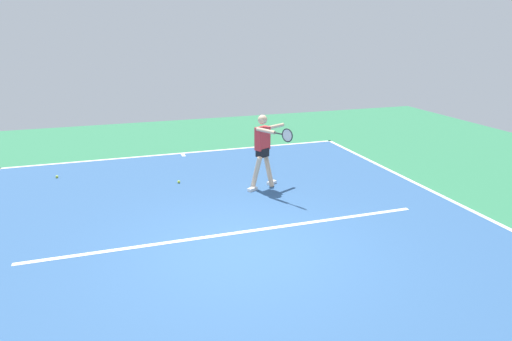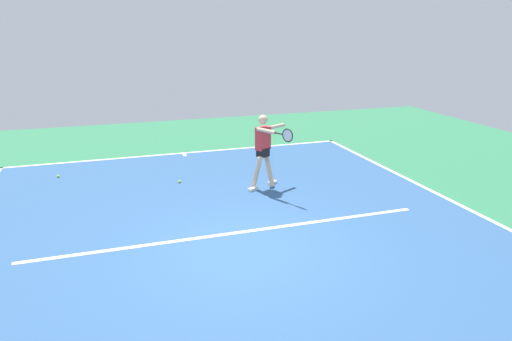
% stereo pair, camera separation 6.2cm
% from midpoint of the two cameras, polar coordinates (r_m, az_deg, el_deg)
% --- Properties ---
extents(ground_plane, '(22.97, 22.97, 0.00)m').
position_cam_midpoint_polar(ground_plane, '(7.79, -1.32, -9.81)').
color(ground_plane, '#2D754C').
extents(court_surface, '(9.76, 12.99, 0.00)m').
position_cam_midpoint_polar(court_surface, '(7.79, -1.32, -9.80)').
color(court_surface, '#2D5484').
rests_on(court_surface, ground_plane).
extents(court_line_baseline_near, '(9.76, 0.10, 0.01)m').
position_cam_midpoint_polar(court_line_baseline_near, '(13.70, -9.30, 2.14)').
color(court_line_baseline_near, white).
rests_on(court_line_baseline_near, ground_plane).
extents(court_line_sideline_left, '(0.10, 12.99, 0.01)m').
position_cam_midpoint_polar(court_line_sideline_left, '(10.18, 25.76, -4.89)').
color(court_line_sideline_left, white).
rests_on(court_line_sideline_left, ground_plane).
extents(court_line_service, '(7.32, 0.10, 0.01)m').
position_cam_midpoint_polar(court_line_service, '(8.38, -2.71, -7.75)').
color(court_line_service, white).
rests_on(court_line_service, ground_plane).
extents(court_line_centre_mark, '(0.10, 0.30, 0.01)m').
position_cam_midpoint_polar(court_line_centre_mark, '(13.51, -9.16, 1.93)').
color(court_line_centre_mark, white).
rests_on(court_line_centre_mark, ground_plane).
extents(tennis_player, '(1.05, 1.35, 1.72)m').
position_cam_midpoint_polar(tennis_player, '(10.36, 0.80, 2.95)').
color(tennis_player, beige).
rests_on(tennis_player, ground_plane).
extents(tennis_ball_near_player, '(0.07, 0.07, 0.07)m').
position_cam_midpoint_polar(tennis_ball_near_player, '(11.09, -9.73, -1.39)').
color(tennis_ball_near_player, '#C6E53D').
rests_on(tennis_ball_near_player, ground_plane).
extents(tennis_ball_by_baseline, '(0.07, 0.07, 0.07)m').
position_cam_midpoint_polar(tennis_ball_by_baseline, '(12.34, -23.63, -0.71)').
color(tennis_ball_by_baseline, '#C6E53D').
rests_on(tennis_ball_by_baseline, ground_plane).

